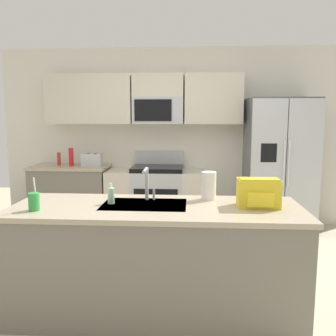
{
  "coord_description": "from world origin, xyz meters",
  "views": [
    {
      "loc": [
        0.25,
        -3.26,
        1.61
      ],
      "look_at": [
        -0.01,
        0.6,
        1.05
      ],
      "focal_mm": 38.41,
      "sensor_mm": 36.0,
      "label": 1
    }
  ],
  "objects_px": {
    "range_oven": "(155,197)",
    "soap_dispenser": "(111,195)",
    "sink_faucet": "(147,181)",
    "bottle_red": "(71,157)",
    "paper_towel_roll": "(209,186)",
    "refrigerator": "(279,166)",
    "drink_cup_green": "(34,202)",
    "backpack": "(258,192)",
    "pepper_mill": "(59,159)",
    "toaster": "(92,160)"
  },
  "relations": [
    {
      "from": "range_oven",
      "to": "soap_dispenser",
      "type": "distance_m",
      "value": 2.29
    },
    {
      "from": "sink_faucet",
      "to": "bottle_red",
      "type": "bearing_deg",
      "value": 123.42
    },
    {
      "from": "paper_towel_roll",
      "to": "refrigerator",
      "type": "bearing_deg",
      "value": 61.68
    },
    {
      "from": "drink_cup_green",
      "to": "backpack",
      "type": "height_order",
      "value": "drink_cup_green"
    },
    {
      "from": "drink_cup_green",
      "to": "backpack",
      "type": "distance_m",
      "value": 1.73
    },
    {
      "from": "pepper_mill",
      "to": "paper_towel_roll",
      "type": "height_order",
      "value": "paper_towel_roll"
    },
    {
      "from": "pepper_mill",
      "to": "soap_dispenser",
      "type": "relative_size",
      "value": 1.11
    },
    {
      "from": "range_oven",
      "to": "refrigerator",
      "type": "bearing_deg",
      "value": -2.39
    },
    {
      "from": "pepper_mill",
      "to": "bottle_red",
      "type": "height_order",
      "value": "bottle_red"
    },
    {
      "from": "refrigerator",
      "to": "backpack",
      "type": "distance_m",
      "value": 2.29
    },
    {
      "from": "bottle_red",
      "to": "paper_towel_roll",
      "type": "xyz_separation_m",
      "value": [
        1.88,
        -1.98,
        -0.01
      ]
    },
    {
      "from": "bottle_red",
      "to": "drink_cup_green",
      "type": "distance_m",
      "value": 2.5
    },
    {
      "from": "toaster",
      "to": "backpack",
      "type": "bearing_deg",
      "value": -48.55
    },
    {
      "from": "sink_faucet",
      "to": "paper_towel_roll",
      "type": "distance_m",
      "value": 0.53
    },
    {
      "from": "refrigerator",
      "to": "drink_cup_green",
      "type": "distance_m",
      "value": 3.4
    },
    {
      "from": "range_oven",
      "to": "bottle_red",
      "type": "height_order",
      "value": "bottle_red"
    },
    {
      "from": "sink_faucet",
      "to": "drink_cup_green",
      "type": "height_order",
      "value": "sink_faucet"
    },
    {
      "from": "refrigerator",
      "to": "pepper_mill",
      "type": "relative_size",
      "value": 9.83
    },
    {
      "from": "sink_faucet",
      "to": "refrigerator",
      "type": "bearing_deg",
      "value": 52.04
    },
    {
      "from": "toaster",
      "to": "pepper_mill",
      "type": "xyz_separation_m",
      "value": [
        -0.5,
        0.05,
        0.0
      ]
    },
    {
      "from": "bottle_red",
      "to": "pepper_mill",
      "type": "bearing_deg",
      "value": 168.23
    },
    {
      "from": "refrigerator",
      "to": "toaster",
      "type": "distance_m",
      "value": 2.62
    },
    {
      "from": "refrigerator",
      "to": "toaster",
      "type": "relative_size",
      "value": 6.61
    },
    {
      "from": "refrigerator",
      "to": "paper_towel_roll",
      "type": "relative_size",
      "value": 7.71
    },
    {
      "from": "bottle_red",
      "to": "soap_dispenser",
      "type": "height_order",
      "value": "bottle_red"
    },
    {
      "from": "paper_towel_roll",
      "to": "pepper_mill",
      "type": "bearing_deg",
      "value": 135.66
    },
    {
      "from": "bottle_red",
      "to": "sink_faucet",
      "type": "relative_size",
      "value": 0.91
    },
    {
      "from": "toaster",
      "to": "bottle_red",
      "type": "relative_size",
      "value": 1.09
    },
    {
      "from": "range_oven",
      "to": "paper_towel_roll",
      "type": "height_order",
      "value": "paper_towel_roll"
    },
    {
      "from": "drink_cup_green",
      "to": "soap_dispenser",
      "type": "relative_size",
      "value": 1.5
    },
    {
      "from": "soap_dispenser",
      "to": "paper_towel_roll",
      "type": "relative_size",
      "value": 0.71
    },
    {
      "from": "refrigerator",
      "to": "bottle_red",
      "type": "distance_m",
      "value": 2.93
    },
    {
      "from": "soap_dispenser",
      "to": "paper_towel_roll",
      "type": "distance_m",
      "value": 0.83
    },
    {
      "from": "refrigerator",
      "to": "pepper_mill",
      "type": "height_order",
      "value": "refrigerator"
    },
    {
      "from": "backpack",
      "to": "range_oven",
      "type": "bearing_deg",
      "value": 114.92
    },
    {
      "from": "bottle_red",
      "to": "refrigerator",
      "type": "bearing_deg",
      "value": -0.56
    },
    {
      "from": "range_oven",
      "to": "soap_dispenser",
      "type": "height_order",
      "value": "range_oven"
    },
    {
      "from": "toaster",
      "to": "backpack",
      "type": "distance_m",
      "value": 2.94
    },
    {
      "from": "range_oven",
      "to": "bottle_red",
      "type": "relative_size",
      "value": 5.3
    },
    {
      "from": "range_oven",
      "to": "pepper_mill",
      "type": "xyz_separation_m",
      "value": [
        -1.4,
        -0.0,
        0.55
      ]
    },
    {
      "from": "refrigerator",
      "to": "range_oven",
      "type": "bearing_deg",
      "value": 177.61
    },
    {
      "from": "range_oven",
      "to": "refrigerator",
      "type": "distance_m",
      "value": 1.79
    },
    {
      "from": "drink_cup_green",
      "to": "range_oven",
      "type": "bearing_deg",
      "value": 75.02
    },
    {
      "from": "range_oven",
      "to": "backpack",
      "type": "bearing_deg",
      "value": -65.08
    },
    {
      "from": "paper_towel_roll",
      "to": "bottle_red",
      "type": "bearing_deg",
      "value": 133.39
    },
    {
      "from": "bottle_red",
      "to": "paper_towel_roll",
      "type": "distance_m",
      "value": 2.73
    },
    {
      "from": "toaster",
      "to": "backpack",
      "type": "height_order",
      "value": "backpack"
    },
    {
      "from": "sink_faucet",
      "to": "range_oven",
      "type": "bearing_deg",
      "value": 94.05
    },
    {
      "from": "range_oven",
      "to": "drink_cup_green",
      "type": "bearing_deg",
      "value": -104.98
    },
    {
      "from": "sink_faucet",
      "to": "paper_towel_roll",
      "type": "bearing_deg",
      "value": 7.17
    }
  ]
}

